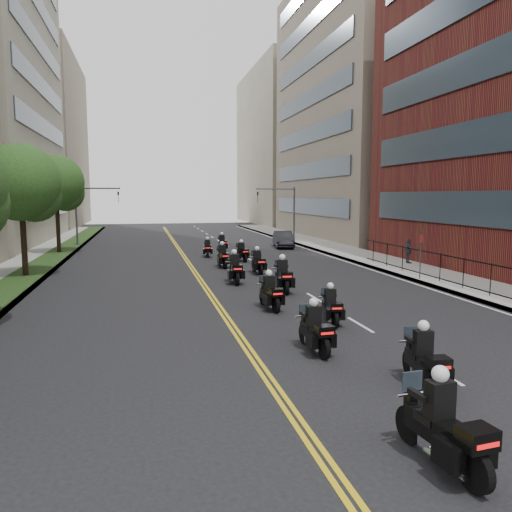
{
  "coord_description": "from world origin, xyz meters",
  "views": [
    {
      "loc": [
        -4.53,
        -6.64,
        4.75
      ],
      "look_at": [
        0.59,
        15.86,
        1.94
      ],
      "focal_mm": 35.0,
      "sensor_mm": 36.0,
      "label": 1
    }
  ],
  "objects_px": {
    "motorcycle_0": "(444,429)",
    "motorcycle_1": "(425,362)",
    "motorcycle_2": "(315,331)",
    "motorcycle_10": "(208,249)",
    "motorcycle_11": "(222,244)",
    "pedestrian_c": "(408,251)",
    "motorcycle_6": "(235,270)",
    "motorcycle_8": "(223,257)",
    "motorcycle_9": "(242,253)",
    "motorcycle_4": "(270,294)",
    "motorcycle_3": "(331,308)",
    "motorcycle_5": "(283,277)",
    "parked_sedan": "(283,239)",
    "motorcycle_7": "(258,263)"
  },
  "relations": [
    {
      "from": "motorcycle_1",
      "to": "pedestrian_c",
      "type": "distance_m",
      "value": 22.65
    },
    {
      "from": "motorcycle_0",
      "to": "motorcycle_6",
      "type": "bearing_deg",
      "value": 84.59
    },
    {
      "from": "motorcycle_1",
      "to": "motorcycle_5",
      "type": "xyz_separation_m",
      "value": [
        -0.04,
        12.67,
        0.08
      ]
    },
    {
      "from": "motorcycle_3",
      "to": "motorcycle_10",
      "type": "bearing_deg",
      "value": 101.47
    },
    {
      "from": "motorcycle_4",
      "to": "motorcycle_5",
      "type": "xyz_separation_m",
      "value": [
        1.55,
        3.52,
        0.09
      ]
    },
    {
      "from": "motorcycle_2",
      "to": "parked_sedan",
      "type": "bearing_deg",
      "value": 72.73
    },
    {
      "from": "motorcycle_9",
      "to": "parked_sedan",
      "type": "relative_size",
      "value": 0.47
    },
    {
      "from": "motorcycle_5",
      "to": "motorcycle_9",
      "type": "bearing_deg",
      "value": 92.89
    },
    {
      "from": "motorcycle_3",
      "to": "motorcycle_4",
      "type": "distance_m",
      "value": 3.2
    },
    {
      "from": "motorcycle_2",
      "to": "motorcycle_8",
      "type": "bearing_deg",
      "value": 86.62
    },
    {
      "from": "motorcycle_7",
      "to": "parked_sedan",
      "type": "bearing_deg",
      "value": 66.68
    },
    {
      "from": "motorcycle_3",
      "to": "parked_sedan",
      "type": "height_order",
      "value": "motorcycle_3"
    },
    {
      "from": "motorcycle_8",
      "to": "pedestrian_c",
      "type": "distance_m",
      "value": 12.64
    },
    {
      "from": "motorcycle_6",
      "to": "motorcycle_10",
      "type": "height_order",
      "value": "motorcycle_6"
    },
    {
      "from": "motorcycle_1",
      "to": "motorcycle_11",
      "type": "xyz_separation_m",
      "value": [
        -0.16,
        31.13,
        -0.01
      ]
    },
    {
      "from": "motorcycle_2",
      "to": "motorcycle_11",
      "type": "height_order",
      "value": "motorcycle_2"
    },
    {
      "from": "motorcycle_3",
      "to": "motorcycle_7",
      "type": "height_order",
      "value": "motorcycle_7"
    },
    {
      "from": "motorcycle_2",
      "to": "motorcycle_7",
      "type": "height_order",
      "value": "motorcycle_7"
    },
    {
      "from": "motorcycle_8",
      "to": "motorcycle_11",
      "type": "bearing_deg",
      "value": 78.06
    },
    {
      "from": "motorcycle_1",
      "to": "pedestrian_c",
      "type": "xyz_separation_m",
      "value": [
        10.89,
        19.86,
        0.31
      ]
    },
    {
      "from": "motorcycle_0",
      "to": "motorcycle_6",
      "type": "xyz_separation_m",
      "value": [
        -0.2,
        19.08,
        0.01
      ]
    },
    {
      "from": "motorcycle_0",
      "to": "motorcycle_8",
      "type": "distance_m",
      "value": 25.12
    },
    {
      "from": "motorcycle_2",
      "to": "motorcycle_3",
      "type": "bearing_deg",
      "value": 57.77
    },
    {
      "from": "motorcycle_1",
      "to": "motorcycle_10",
      "type": "xyz_separation_m",
      "value": [
        -1.85,
        27.74,
        -0.05
      ]
    },
    {
      "from": "motorcycle_5",
      "to": "parked_sedan",
      "type": "distance_m",
      "value": 21.28
    },
    {
      "from": "motorcycle_8",
      "to": "motorcycle_3",
      "type": "bearing_deg",
      "value": -87.04
    },
    {
      "from": "motorcycle_3",
      "to": "motorcycle_11",
      "type": "xyz_separation_m",
      "value": [
        -0.19,
        24.73,
        0.05
      ]
    },
    {
      "from": "motorcycle_0",
      "to": "pedestrian_c",
      "type": "relative_size",
      "value": 1.48
    },
    {
      "from": "motorcycle_2",
      "to": "motorcycle_6",
      "type": "xyz_separation_m",
      "value": [
        -0.21,
        12.39,
        0.07
      ]
    },
    {
      "from": "motorcycle_6",
      "to": "parked_sedan",
      "type": "relative_size",
      "value": 0.55
    },
    {
      "from": "motorcycle_2",
      "to": "motorcycle_5",
      "type": "height_order",
      "value": "motorcycle_5"
    },
    {
      "from": "motorcycle_11",
      "to": "pedestrian_c",
      "type": "distance_m",
      "value": 15.78
    },
    {
      "from": "motorcycle_1",
      "to": "motorcycle_3",
      "type": "relative_size",
      "value": 1.1
    },
    {
      "from": "motorcycle_0",
      "to": "motorcycle_8",
      "type": "xyz_separation_m",
      "value": [
        0.09,
        25.12,
        -0.03
      ]
    },
    {
      "from": "motorcycle_2",
      "to": "parked_sedan",
      "type": "distance_m",
      "value": 30.75
    },
    {
      "from": "motorcycle_1",
      "to": "motorcycle_9",
      "type": "bearing_deg",
      "value": 96.44
    },
    {
      "from": "motorcycle_4",
      "to": "motorcycle_8",
      "type": "height_order",
      "value": "motorcycle_8"
    },
    {
      "from": "motorcycle_6",
      "to": "motorcycle_11",
      "type": "distance_m",
      "value": 15.52
    },
    {
      "from": "motorcycle_6",
      "to": "motorcycle_8",
      "type": "height_order",
      "value": "motorcycle_6"
    },
    {
      "from": "motorcycle_8",
      "to": "motorcycle_9",
      "type": "xyz_separation_m",
      "value": [
        1.84,
        2.75,
        -0.06
      ]
    },
    {
      "from": "motorcycle_3",
      "to": "motorcycle_2",
      "type": "bearing_deg",
      "value": -112.65
    },
    {
      "from": "motorcycle_9",
      "to": "motorcycle_11",
      "type": "height_order",
      "value": "motorcycle_11"
    },
    {
      "from": "motorcycle_2",
      "to": "motorcycle_10",
      "type": "relative_size",
      "value": 1.06
    },
    {
      "from": "motorcycle_0",
      "to": "motorcycle_5",
      "type": "height_order",
      "value": "motorcycle_5"
    },
    {
      "from": "motorcycle_8",
      "to": "motorcycle_10",
      "type": "distance_m",
      "value": 6.02
    },
    {
      "from": "motorcycle_4",
      "to": "pedestrian_c",
      "type": "bearing_deg",
      "value": 35.08
    },
    {
      "from": "motorcycle_7",
      "to": "motorcycle_5",
      "type": "bearing_deg",
      "value": -92.6
    },
    {
      "from": "motorcycle_5",
      "to": "parked_sedan",
      "type": "height_order",
      "value": "motorcycle_5"
    },
    {
      "from": "motorcycle_11",
      "to": "motorcycle_4",
      "type": "bearing_deg",
      "value": -94.77
    },
    {
      "from": "motorcycle_0",
      "to": "motorcycle_1",
      "type": "bearing_deg",
      "value": 57.37
    }
  ]
}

